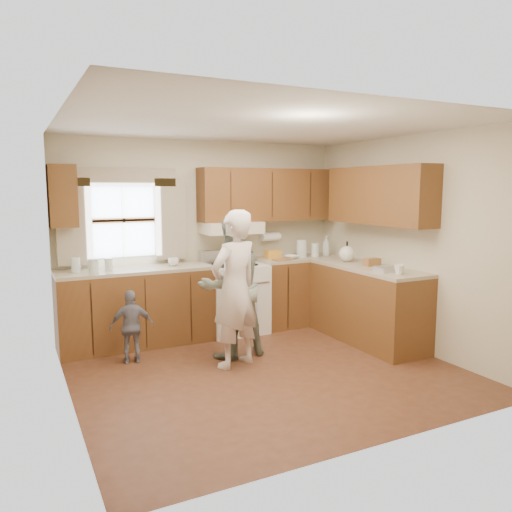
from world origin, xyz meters
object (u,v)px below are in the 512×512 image
woman_right (232,287)px  child (132,327)px  stove (235,297)px  woman_left (235,289)px

woman_right → child: (-1.06, 0.29, -0.40)m
stove → child: (-1.48, -0.59, -0.07)m
stove → woman_right: woman_right is taller
woman_left → child: woman_left is taller
stove → woman_left: bearing=-113.8°
woman_right → stove: bearing=-120.4°
stove → woman_left: (-0.52, -1.18, 0.37)m
woman_left → child: bearing=-51.2°
child → woman_right: bearing=174.3°
woman_left → woman_right: size_ratio=1.05×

